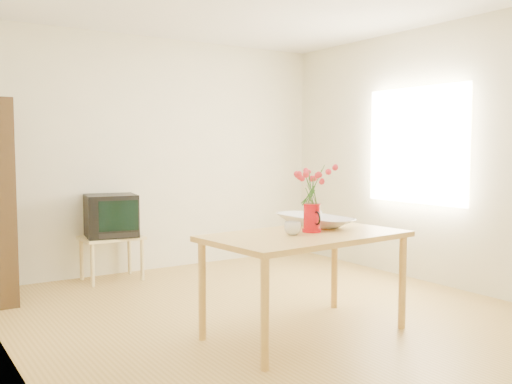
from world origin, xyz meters
TOP-DOWN VIEW (x-y plane):
  - room at (0.03, 0.00)m, footprint 4.50×4.50m
  - table at (-0.08, -0.48)m, footprint 1.53×0.95m
  - tv_stand at (-0.70, 1.97)m, footprint 0.60×0.45m
  - pitcher at (0.00, -0.45)m, footprint 0.14×0.22m
  - flowers at (0.00, -0.45)m, footprint 0.25×0.25m
  - mug at (-0.20, -0.49)m, footprint 0.16×0.16m
  - bowl at (0.24, -0.19)m, footprint 0.52×0.52m
  - teacup_a at (0.20, -0.19)m, footprint 0.10×0.10m
  - teacup_b at (0.28, -0.17)m, footprint 0.09×0.09m
  - television at (-0.70, 1.98)m, footprint 0.57×0.54m

SIDE VIEW (x-z plane):
  - tv_stand at x=-0.70m, z-range 0.16..0.62m
  - table at x=-0.08m, z-range 0.30..1.05m
  - television at x=-0.70m, z-range 0.46..0.90m
  - mug at x=-0.20m, z-range 0.75..0.85m
  - pitcher at x=0.00m, z-range 0.74..0.96m
  - teacup_b at x=0.28m, z-range 0.91..0.97m
  - teacup_a at x=0.20m, z-range 0.91..0.98m
  - bowl at x=0.24m, z-range 0.75..1.22m
  - flowers at x=0.00m, z-range 0.95..1.30m
  - room at x=0.03m, z-range -0.95..3.55m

